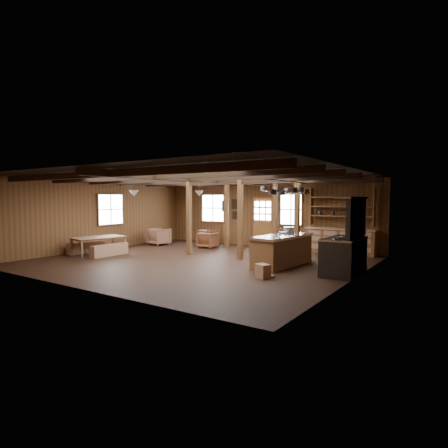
{
  "coord_description": "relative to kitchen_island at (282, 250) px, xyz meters",
  "views": [
    {
      "loc": [
        7.53,
        -9.63,
        2.08
      ],
      "look_at": [
        0.36,
        0.99,
        1.18
      ],
      "focal_mm": 30.0,
      "sensor_mm": 36.0,
      "label": 1
    }
  ],
  "objects": [
    {
      "name": "room",
      "position": [
        -2.64,
        -0.8,
        0.92
      ],
      "size": [
        10.04,
        9.04,
        2.84
      ],
      "color": "black",
      "rests_on": "ground"
    },
    {
      "name": "ceiling_joists",
      "position": [
        -2.64,
        -0.62,
        2.2
      ],
      "size": [
        9.8,
        8.82,
        0.18
      ],
      "color": "black",
      "rests_on": "ceiling"
    },
    {
      "name": "timber_posts",
      "position": [
        -2.12,
        1.28,
        0.92
      ],
      "size": [
        3.95,
        2.35,
        2.8
      ],
      "color": "#492615",
      "rests_on": "floor"
    },
    {
      "name": "back_door",
      "position": [
        -2.64,
        3.65,
        0.4
      ],
      "size": [
        1.02,
        0.08,
        2.15
      ],
      "color": "brown",
      "rests_on": "floor"
    },
    {
      "name": "window_back_left",
      "position": [
        -5.24,
        3.66,
        1.12
      ],
      "size": [
        1.32,
        0.06,
        1.32
      ],
      "color": "white",
      "rests_on": "wall_back"
    },
    {
      "name": "window_back_right",
      "position": [
        -1.34,
        3.66,
        1.12
      ],
      "size": [
        1.02,
        0.06,
        1.32
      ],
      "color": "white",
      "rests_on": "wall_back"
    },
    {
      "name": "window_left",
      "position": [
        -7.6,
        -0.3,
        1.12
      ],
      "size": [
        0.14,
        1.24,
        1.32
      ],
      "color": "white",
      "rests_on": "wall_back"
    },
    {
      "name": "notice_boards",
      "position": [
        -4.14,
        3.66,
        1.16
      ],
      "size": [
        1.08,
        0.03,
        0.9
      ],
      "color": "white",
      "rests_on": "wall_back"
    },
    {
      "name": "back_counter",
      "position": [
        0.76,
        3.41,
        0.12
      ],
      "size": [
        2.55,
        0.6,
        2.45
      ],
      "color": "brown",
      "rests_on": "floor"
    },
    {
      "name": "pendant_lamps",
      "position": [
        -4.89,
        0.2,
        1.77
      ],
      "size": [
        1.86,
        2.36,
        0.66
      ],
      "color": "#313133",
      "rests_on": "ceiling"
    },
    {
      "name": "pot_rack",
      "position": [
        0.43,
        -0.54,
        1.82
      ],
      "size": [
        0.36,
        3.0,
        0.42
      ],
      "color": "#313133",
      "rests_on": "ceiling"
    },
    {
      "name": "kitchen_island",
      "position": [
        0.0,
        0.0,
        0.0
      ],
      "size": [
        1.07,
        2.56,
        1.2
      ],
      "rotation": [
        0.0,
        0.0,
        -0.08
      ],
      "color": "brown",
      "rests_on": "floor"
    },
    {
      "name": "step_stool",
      "position": [
        0.36,
        -1.91,
        -0.3
      ],
      "size": [
        0.48,
        0.43,
        0.36
      ],
      "primitive_type": "cube",
      "rotation": [
        0.0,
        0.0,
        -0.42
      ],
      "color": "brown",
      "rests_on": "floor"
    },
    {
      "name": "commercial_range",
      "position": [
        2.0,
        -0.31,
        0.19
      ],
      "size": [
        0.87,
        1.71,
        2.11
      ],
      "color": "#313133",
      "rests_on": "floor"
    },
    {
      "name": "dining_table",
      "position": [
        -6.54,
        -1.7,
        -0.15
      ],
      "size": [
        1.36,
        2.01,
        0.65
      ],
      "primitive_type": "imported",
      "rotation": [
        0.0,
        0.0,
        1.38
      ],
      "color": "brown",
      "rests_on": "floor"
    },
    {
      "name": "bench_wall",
      "position": [
        -7.29,
        -1.7,
        -0.27
      ],
      "size": [
        0.29,
        1.53,
        0.42
      ],
      "primitive_type": "cube",
      "color": "brown",
      "rests_on": "floor"
    },
    {
      "name": "bench_aisle",
      "position": [
        -5.97,
        -1.7,
        -0.27
      ],
      "size": [
        0.28,
        1.49,
        0.41
      ],
      "primitive_type": "cube",
      "color": "brown",
      "rests_on": "floor"
    },
    {
      "name": "armchair_a",
      "position": [
        -4.33,
        2.01,
        -0.15
      ],
      "size": [
        0.73,
        0.75,
        0.65
      ],
      "primitive_type": "imported",
      "rotation": [
        0.0,
        0.0,
        3.19
      ],
      "color": "brown",
      "rests_on": "floor"
    },
    {
      "name": "armchair_b",
      "position": [
        -4.97,
        2.91,
        -0.14
      ],
      "size": [
        0.91,
        0.92,
        0.67
      ],
      "primitive_type": "imported",
      "rotation": [
        0.0,
        0.0,
        2.82
      ],
      "color": "brown",
      "rests_on": "floor"
    },
    {
      "name": "armchair_c",
      "position": [
        -6.7,
        1.59,
        -0.11
      ],
      "size": [
        0.9,
        0.92,
        0.74
      ],
      "primitive_type": "imported",
      "rotation": [
        0.0,
        0.0,
        3.0
      ],
      "color": "brown",
      "rests_on": "floor"
    },
    {
      "name": "counter_pot",
      "position": [
        -0.13,
        0.74,
        0.56
      ],
      "size": [
        0.33,
        0.33,
        0.2
      ],
      "primitive_type": "cylinder",
      "color": "silver",
      "rests_on": "kitchen_island"
    },
    {
      "name": "bowl",
      "position": [
        -0.17,
        0.4,
        0.49
      ],
      "size": [
        0.34,
        0.34,
        0.06
      ],
      "primitive_type": "imported",
      "rotation": [
        0.0,
        0.0,
        0.35
      ],
      "color": "silver",
      "rests_on": "kitchen_island"
    }
  ]
}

